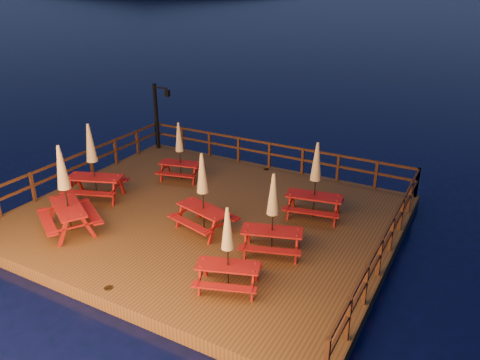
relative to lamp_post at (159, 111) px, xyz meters
The scene contains 12 objects.
ground 7.39m from the lamp_post, 40.16° to the right, with size 500.00×500.00×0.00m, color black.
deck 7.33m from the lamp_post, 40.16° to the right, with size 12.00×10.00×0.40m, color #4A3317.
deck_piles 7.48m from the lamp_post, 40.16° to the right, with size 11.44×9.44×1.40m.
railing 6.15m from the lamp_post, 27.22° to the right, with size 11.80×9.75×1.10m.
lamp_post is the anchor object (origin of this frame).
picnic_table_0 9.06m from the lamp_post, 19.02° to the right, with size 2.05×1.80×2.58m.
picnic_table_1 8.04m from the lamp_post, 42.79° to the right, with size 2.09×1.86×2.55m.
picnic_table_2 3.87m from the lamp_post, 40.74° to the right, with size 1.87×1.65×2.30m.
picnic_table_3 7.82m from the lamp_post, 73.20° to the right, with size 2.51×2.39×2.81m.
picnic_table_4 5.51m from the lamp_post, 76.81° to the right, with size 2.37×2.17×2.76m.
picnic_table_5 10.05m from the lamp_post, 34.11° to the right, with size 2.09×1.89×2.46m.
picnic_table_6 11.14m from the lamp_post, 43.57° to the right, with size 1.95×1.78×2.29m.
Camera 1 is at (7.70, -11.60, 7.67)m, focal length 35.00 mm.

